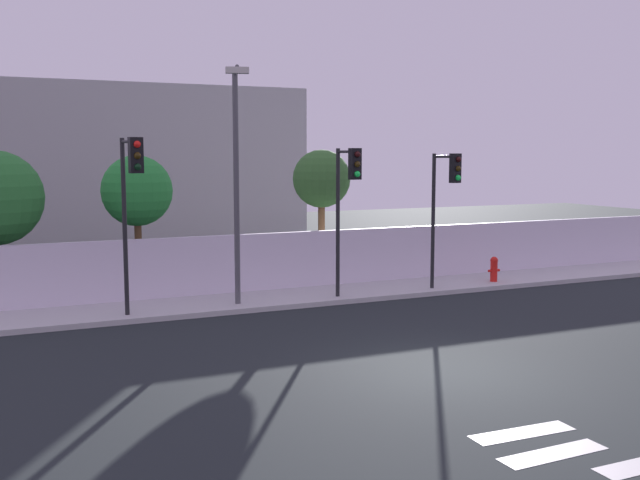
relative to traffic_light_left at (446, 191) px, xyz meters
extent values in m
plane|color=black|center=(-4.67, -7.05, -3.30)|extent=(80.00, 80.00, 0.00)
cube|color=#B5B5B5|center=(-4.67, 1.15, -3.22)|extent=(36.00, 2.40, 0.15)
cube|color=silver|center=(-4.67, 2.44, -2.25)|extent=(36.00, 0.18, 1.80)
cube|color=silver|center=(-5.54, -11.15, -3.29)|extent=(1.81, 0.48, 0.01)
cube|color=silver|center=(-5.41, -10.30, -3.29)|extent=(1.81, 0.50, 0.01)
cylinder|color=black|center=(-0.11, 0.50, -0.99)|extent=(0.12, 0.12, 4.30)
cylinder|color=black|center=(-0.01, 0.06, 1.06)|extent=(0.28, 0.89, 0.08)
cube|color=black|center=(0.09, -0.37, 0.71)|extent=(0.38, 0.27, 0.90)
sphere|color=black|center=(0.11, -0.49, 0.98)|extent=(0.18, 0.18, 0.18)
sphere|color=#33260A|center=(0.11, -0.49, 0.70)|extent=(0.18, 0.18, 0.18)
sphere|color=#19F24C|center=(0.11, -0.49, 0.42)|extent=(0.18, 0.18, 0.18)
cylinder|color=black|center=(-3.49, 0.50, -0.92)|extent=(0.12, 0.12, 4.45)
cylinder|color=black|center=(-3.43, 0.06, 1.21)|extent=(0.20, 0.89, 0.08)
cube|color=black|center=(-3.37, -0.38, 0.86)|extent=(0.36, 0.24, 0.90)
sphere|color=black|center=(-3.35, -0.50, 1.13)|extent=(0.18, 0.18, 0.18)
sphere|color=#33260A|center=(-3.35, -0.50, 0.85)|extent=(0.18, 0.18, 0.18)
sphere|color=#19F24C|center=(-3.35, -0.50, 0.57)|extent=(0.18, 0.18, 0.18)
cylinder|color=black|center=(-9.75, 0.50, -0.79)|extent=(0.12, 0.12, 4.70)
cylinder|color=black|center=(-9.67, 0.00, 1.46)|extent=(0.24, 1.01, 0.08)
cube|color=black|center=(-9.59, -0.50, 1.11)|extent=(0.37, 0.25, 0.90)
sphere|color=red|center=(-9.57, -0.61, 1.38)|extent=(0.18, 0.18, 0.18)
sphere|color=#33260A|center=(-9.57, -0.61, 1.10)|extent=(0.18, 0.18, 0.18)
sphere|color=black|center=(-9.57, -0.61, 0.82)|extent=(0.18, 0.18, 0.18)
cylinder|color=#4C4C51|center=(-6.59, 0.70, 0.14)|extent=(0.16, 0.16, 6.58)
cylinder|color=#4C4C51|center=(-6.80, -0.05, 3.38)|extent=(0.52, 1.53, 0.10)
cube|color=beige|center=(-7.01, -0.81, 3.28)|extent=(0.64, 0.39, 0.16)
cylinder|color=red|center=(2.46, 0.67, -2.81)|extent=(0.24, 0.24, 0.68)
sphere|color=red|center=(2.46, 0.67, -2.43)|extent=(0.26, 0.26, 0.26)
cylinder|color=red|center=(2.29, 0.67, -2.77)|extent=(0.10, 0.09, 0.09)
cylinder|color=red|center=(2.63, 0.67, -2.77)|extent=(0.10, 0.09, 0.09)
cylinder|color=brown|center=(-8.81, 3.79, -1.94)|extent=(0.22, 0.22, 2.70)
sphere|color=#258734|center=(-8.81, 3.79, 0.01)|extent=(2.19, 2.19, 2.19)
cylinder|color=brown|center=(-2.53, 3.79, -1.77)|extent=(0.24, 0.24, 3.05)
sphere|color=#35682D|center=(-2.53, 3.79, 0.30)|extent=(2.00, 2.00, 2.00)
cube|color=#A5A5A5|center=(-6.05, 16.44, 0.48)|extent=(14.26, 6.00, 7.55)
camera|label=1|loc=(-13.01, -19.27, 1.13)|focal=41.28mm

